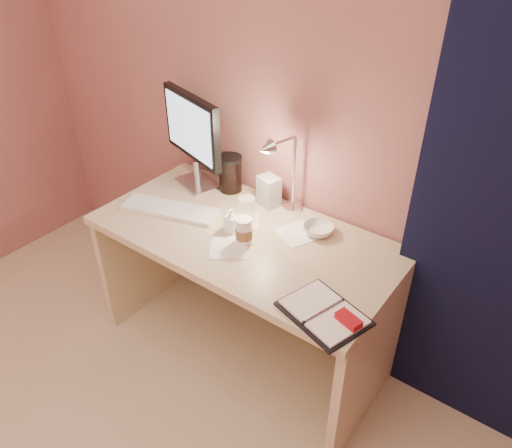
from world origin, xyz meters
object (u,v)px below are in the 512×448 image
Objects in this scene: keyboard at (170,209)px; desk_lamp at (288,172)px; bowl at (318,230)px; coffee_cup at (244,231)px; lotion_bottle at (231,220)px; planner at (326,313)px; clear_cup at (247,211)px; monitor at (194,133)px; dark_jar at (230,175)px; product_box at (269,191)px; desk at (254,264)px.

desk_lamp is (0.49, 0.27, 0.24)m from keyboard.
coffee_cup is at bearing -132.78° from bowl.
coffee_cup is 1.06× the size of lotion_bottle.
clear_cup reaches higher than planner.
monitor is at bearing 151.53° from lotion_bottle.
planner is 2.60× the size of clear_cup.
lotion_bottle is 0.68× the size of dark_jar.
monitor is 1.04× the size of keyboard.
dark_jar is 0.41× the size of desk_lamp.
monitor is at bearing 173.51° from planner.
bowl is 0.34× the size of desk_lamp.
desk_lamp is (-0.18, 0.01, 0.23)m from bowl.
planner is at bearing -21.66° from product_box.
lotion_bottle reaches higher than desk.
dark_jar is (-0.30, 0.20, 0.31)m from desk.
desk_lamp reaches higher than clear_cup.
product_box is (-0.32, 0.07, 0.05)m from bowl.
desk_lamp is (0.13, 0.13, 0.18)m from clear_cup.
lotion_bottle is 0.37m from dark_jar.
desk_lamp reaches higher than keyboard.
desk_lamp reaches higher than planner.
clear_cup is 0.99× the size of bowl.
product_box is at bearing 88.98° from lotion_bottle.
planner is (0.56, -0.31, 0.24)m from desk.
desk is 0.31m from coffee_cup.
keyboard is 2.82× the size of dark_jar.
lotion_bottle is (0.34, 0.05, 0.05)m from keyboard.
monitor is 0.47m from product_box.
desk is 0.47m from dark_jar.
desk is 8.37× the size of dark_jar.
dark_jar is (-0.26, 0.20, 0.02)m from clear_cup.
product_box reaches higher than clear_cup.
desk is at bearing 4.43° from clear_cup.
clear_cup is 0.33m from dark_jar.
clear_cup is (-0.60, 0.31, 0.06)m from planner.
planner is at bearing -29.11° from desk.
planner is 0.52m from bowl.
clear_cup is at bearing 3.44° from keyboard.
lotion_bottle is at bearing -11.58° from monitor.
keyboard is 0.39m from clear_cup.
desk is at bearing -155.35° from bowl.
clear_cup is at bearing -116.92° from desk_lamp.
dark_jar reaches higher than product_box.
dark_jar is at bearing 146.67° from desk.
clear_cup is 0.82× the size of dark_jar.
monitor is 0.56m from desk_lamp.
lotion_bottle reaches higher than bowl.
coffee_cup is 0.11m from lotion_bottle.
lotion_bottle is at bearing -107.48° from desk_lamp.
clear_cup reaches higher than desk.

